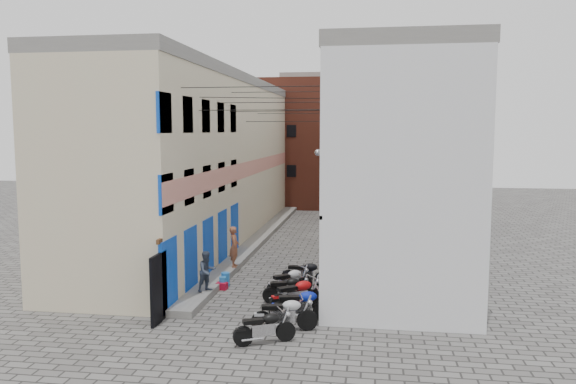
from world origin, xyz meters
The scene contains 21 objects.
ground centered at (0.00, 0.00, 0.00)m, with size 90.00×90.00×0.00m, color #53504E.
plinth centered at (-2.05, 13.00, 0.12)m, with size 0.90×26.00×0.25m, color slate.
building_left centered at (-4.98, 12.95, 4.50)m, with size 5.10×27.00×9.00m.
building_right centered at (5.00, 13.00, 4.51)m, with size 5.94×26.00×9.00m.
building_far_brick_left centered at (-2.00, 28.00, 5.00)m, with size 6.00×6.00×10.00m, color brown.
building_far_brick_right centered at (3.00, 30.00, 4.00)m, with size 5.00×6.00×8.00m, color brown.
building_far_concrete centered at (0.00, 34.00, 5.50)m, with size 8.00×5.00×11.00m, color slate.
far_shopfront centered at (0.00, 25.20, 1.20)m, with size 2.00×0.30×2.40m, color black.
overhead_wires centered at (0.00, 7.64, 7.12)m, with size 5.80×13.02×1.32m.
motorcycle_a centered at (1.12, -1.67, 0.53)m, with size 0.58×1.83×1.06m, color black, non-canonical shape.
motorcycle_b centered at (1.52, -0.60, 0.59)m, with size 0.64×2.02×1.17m, color #A9A9AE, non-canonical shape.
motorcycle_c centered at (1.90, 0.36, 0.59)m, with size 0.65×2.05×1.19m, color #0A1CA3, non-canonical shape.
motorcycle_d centered at (1.64, 1.44, 0.60)m, with size 0.66×2.09×1.21m, color #B60D0F, non-canonical shape.
motorcycle_e centered at (1.17, 2.29, 0.52)m, with size 0.57×1.79×1.04m, color black, non-canonical shape.
motorcycle_f centered at (1.12, 3.17, 0.56)m, with size 0.61×1.92×1.11m, color silver, non-canonical shape.
motorcycle_g centered at (1.55, 4.40, 0.56)m, with size 0.61×1.94×1.13m, color black, non-canonical shape.
person_a centered at (-1.70, 6.07, 1.12)m, with size 0.63×0.42×1.73m, color #995437.
person_b centered at (-1.78, 2.34, 0.99)m, with size 0.72×0.56×1.47m, color #384154.
water_jug_near centered at (-1.55, 3.63, 0.22)m, with size 0.29×0.29×0.45m, color #287ECC.
water_jug_far centered at (-1.55, 4.01, 0.26)m, with size 0.33×0.33×0.52m, color blue.
red_crate centered at (-1.55, 3.47, 0.13)m, with size 0.41×0.31×0.26m, color #A50B24.
Camera 1 is at (4.08, -16.78, 6.04)m, focal length 35.00 mm.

